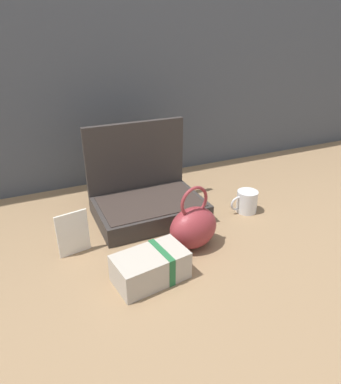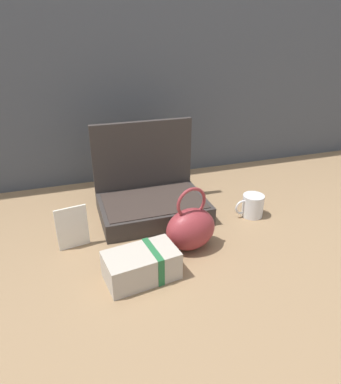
{
  "view_description": "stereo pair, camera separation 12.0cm",
  "coord_description": "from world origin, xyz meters",
  "px_view_note": "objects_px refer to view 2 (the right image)",
  "views": [
    {
      "loc": [
        -0.48,
        -1.0,
        0.7
      ],
      "look_at": [
        -0.03,
        -0.02,
        0.17
      ],
      "focal_mm": 31.49,
      "sensor_mm": 36.0,
      "label": 1
    },
    {
      "loc": [
        -0.36,
        -1.04,
        0.7
      ],
      "look_at": [
        -0.03,
        -0.02,
        0.17
      ],
      "focal_mm": 31.49,
      "sensor_mm": 36.0,
      "label": 2
    }
  ],
  "objects_px": {
    "open_suitcase": "(150,195)",
    "teal_pouch_handbag": "(191,228)",
    "coffee_mug": "(252,206)",
    "info_card_left": "(72,227)",
    "cream_toiletry_bag": "(142,265)"
  },
  "relations": [
    {
      "from": "open_suitcase",
      "to": "teal_pouch_handbag",
      "type": "height_order",
      "value": "open_suitcase"
    },
    {
      "from": "teal_pouch_handbag",
      "to": "info_card_left",
      "type": "xyz_separation_m",
      "value": [
        -0.39,
        0.13,
        -0.0
      ]
    },
    {
      "from": "info_card_left",
      "to": "teal_pouch_handbag",
      "type": "bearing_deg",
      "value": -28.51
    },
    {
      "from": "cream_toiletry_bag",
      "to": "info_card_left",
      "type": "xyz_separation_m",
      "value": [
        -0.19,
        0.23,
        0.03
      ]
    },
    {
      "from": "open_suitcase",
      "to": "coffee_mug",
      "type": "distance_m",
      "value": 0.42
    },
    {
      "from": "teal_pouch_handbag",
      "to": "coffee_mug",
      "type": "distance_m",
      "value": 0.35
    },
    {
      "from": "coffee_mug",
      "to": "info_card_left",
      "type": "height_order",
      "value": "info_card_left"
    },
    {
      "from": "cream_toiletry_bag",
      "to": "coffee_mug",
      "type": "bearing_deg",
      "value": 24.13
    },
    {
      "from": "open_suitcase",
      "to": "info_card_left",
      "type": "xyz_separation_m",
      "value": [
        -0.32,
        -0.15,
        -0.0
      ]
    },
    {
      "from": "info_card_left",
      "to": "cream_toiletry_bag",
      "type": "bearing_deg",
      "value": -60.44
    },
    {
      "from": "teal_pouch_handbag",
      "to": "coffee_mug",
      "type": "bearing_deg",
      "value": 22.2
    },
    {
      "from": "open_suitcase",
      "to": "cream_toiletry_bag",
      "type": "relative_size",
      "value": 1.8
    },
    {
      "from": "open_suitcase",
      "to": "teal_pouch_handbag",
      "type": "xyz_separation_m",
      "value": [
        0.07,
        -0.29,
        -0.0
      ]
    },
    {
      "from": "cream_toiletry_bag",
      "to": "info_card_left",
      "type": "bearing_deg",
      "value": 128.9
    },
    {
      "from": "cream_toiletry_bag",
      "to": "info_card_left",
      "type": "relative_size",
      "value": 1.5
    }
  ]
}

